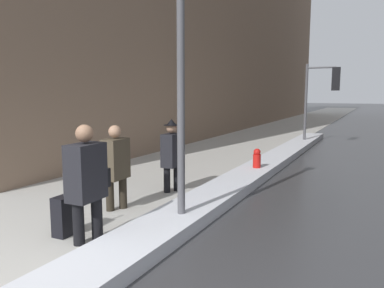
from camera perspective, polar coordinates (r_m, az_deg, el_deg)
The scene contains 10 objects.
ground_plane at distance 4.66m, azimuth -19.22°, elevation -19.37°, with size 160.00×160.00×0.00m, color #38383A.
sidewalk_slab at distance 18.65m, azimuth 10.93°, elevation 1.19°, with size 4.00×80.00×0.01m.
snow_bank_curb at distance 10.40m, azimuth 10.75°, elevation -3.40°, with size 0.87×17.11×0.21m.
lamp_post at distance 5.78m, azimuth -1.74°, elevation 16.13°, with size 0.28×0.28×4.90m.
traffic_light_near at distance 15.82m, azimuth 19.63°, elevation 8.17°, with size 1.31×0.32×3.24m.
pedestrian_trailing at distance 5.38m, azimuth -15.74°, elevation -5.07°, with size 0.34×0.76×1.67m.
pedestrian_in_glasses at distance 6.79m, azimuth -11.56°, elevation -2.93°, with size 0.31×0.51×1.54m.
pedestrian_with_shoulder_bag at distance 7.89m, azimuth -3.06°, elevation -1.31°, with size 0.33×0.69×1.56m.
rolling_suitcase at distance 5.91m, azimuth -18.74°, elevation -10.33°, with size 0.23×0.37×0.95m.
fire_hydrant at distance 9.67m, azimuth 9.85°, elevation -2.77°, with size 0.20×0.20×0.70m.
Camera 1 is at (3.06, -2.83, 2.09)m, focal length 35.00 mm.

